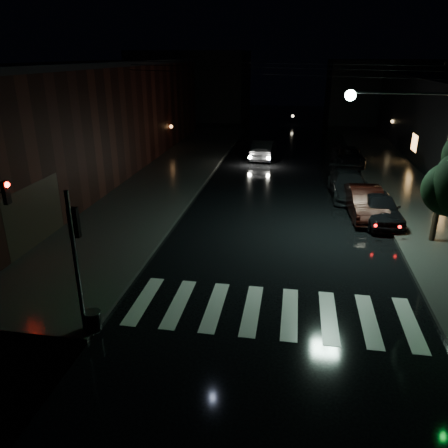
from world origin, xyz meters
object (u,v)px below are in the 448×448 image
at_px(parked_car_c, 348,184).
at_px(parked_car_a, 378,207).
at_px(parked_car_b, 365,202).
at_px(parked_car_d, 348,157).
at_px(oncoming_car, 264,149).

bearing_deg(parked_car_c, parked_car_a, -77.77).
relative_size(parked_car_b, parked_car_c, 0.92).
distance_m(parked_car_b, parked_car_d, 10.88).
bearing_deg(parked_car_d, parked_car_c, -94.97).
bearing_deg(parked_car_b, parked_car_d, 85.81).
distance_m(parked_car_a, parked_car_c, 4.09).
bearing_deg(parked_car_c, parked_car_b, -83.61).
bearing_deg(parked_car_a, parked_car_c, 98.96).
height_order(parked_car_a, oncoming_car, oncoming_car).
bearing_deg(oncoming_car, parked_car_c, 124.42).
distance_m(parked_car_d, oncoming_car, 6.33).
height_order(parked_car_c, oncoming_car, oncoming_car).
distance_m(parked_car_b, oncoming_car, 13.53).
relative_size(parked_car_a, parked_car_c, 0.88).
bearing_deg(parked_car_a, oncoming_car, 111.05).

